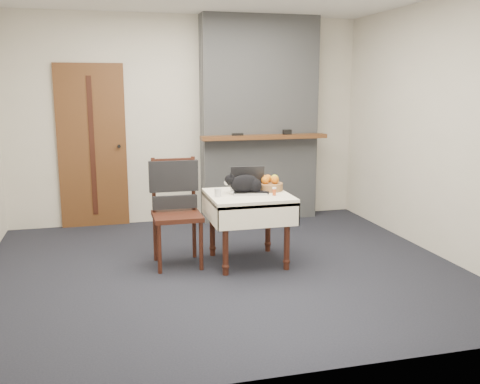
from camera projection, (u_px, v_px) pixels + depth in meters
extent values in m
plane|color=black|center=(224.00, 268.00, 5.17)|extent=(4.50, 4.50, 0.00)
cube|color=beige|center=(188.00, 120.00, 6.81)|extent=(4.50, 0.02, 2.60)
cube|color=beige|center=(437.00, 129.00, 5.47)|extent=(0.02, 4.00, 2.60)
cube|color=brown|center=(92.00, 146.00, 6.55)|extent=(0.82, 0.05, 2.00)
cube|color=#36130E|center=(92.00, 147.00, 6.52)|extent=(0.06, 0.01, 1.70)
cylinder|color=black|center=(119.00, 146.00, 6.59)|extent=(0.04, 0.06, 0.04)
cube|color=gray|center=(259.00, 120.00, 6.89)|extent=(1.50, 0.30, 2.60)
cube|color=brown|center=(265.00, 137.00, 6.70)|extent=(1.62, 0.18, 0.05)
cube|color=black|center=(238.00, 134.00, 6.61)|extent=(0.14, 0.04, 0.03)
cube|color=black|center=(287.00, 132.00, 6.77)|extent=(0.10, 0.07, 0.06)
cylinder|color=#36130E|center=(225.00, 242.00, 4.93)|extent=(0.06, 0.06, 0.64)
sphere|color=#36130E|center=(226.00, 267.00, 4.98)|extent=(0.07, 0.07, 0.07)
cylinder|color=#36130E|center=(287.00, 237.00, 5.08)|extent=(0.06, 0.06, 0.64)
sphere|color=#36130E|center=(286.00, 261.00, 5.12)|extent=(0.07, 0.07, 0.07)
cylinder|color=#36130E|center=(212.00, 226.00, 5.50)|extent=(0.06, 0.06, 0.64)
sphere|color=#36130E|center=(213.00, 248.00, 5.54)|extent=(0.07, 0.07, 0.07)
cylinder|color=#36130E|center=(268.00, 222.00, 5.64)|extent=(0.06, 0.06, 0.64)
sphere|color=#36130E|center=(268.00, 244.00, 5.69)|extent=(0.07, 0.07, 0.07)
cube|color=white|center=(248.00, 197.00, 5.22)|extent=(0.78, 0.78, 0.06)
cube|color=white|center=(259.00, 217.00, 4.87)|extent=(0.78, 0.01, 0.22)
cube|color=white|center=(238.00, 200.00, 5.60)|extent=(0.78, 0.01, 0.22)
cube|color=white|center=(210.00, 210.00, 5.14)|extent=(0.01, 0.78, 0.22)
cube|color=white|center=(285.00, 205.00, 5.33)|extent=(0.01, 0.78, 0.22)
cube|color=#B7B7BC|center=(249.00, 192.00, 5.22)|extent=(0.36, 0.27, 0.02)
cube|color=black|center=(249.00, 191.00, 5.22)|extent=(0.30, 0.19, 0.00)
cube|color=black|center=(247.00, 177.00, 5.33)|extent=(0.34, 0.10, 0.23)
cube|color=#95AFDA|center=(247.00, 177.00, 5.33)|extent=(0.31, 0.09, 0.21)
ellipsoid|color=black|center=(245.00, 184.00, 5.20)|extent=(0.32, 0.23, 0.19)
ellipsoid|color=black|center=(254.00, 186.00, 5.21)|extent=(0.18, 0.19, 0.15)
sphere|color=black|center=(230.00, 180.00, 5.19)|extent=(0.13, 0.13, 0.11)
ellipsoid|color=white|center=(226.00, 183.00, 5.19)|extent=(0.06, 0.06, 0.05)
ellipsoid|color=white|center=(233.00, 188.00, 5.20)|extent=(0.06, 0.07, 0.07)
cone|color=black|center=(231.00, 175.00, 5.15)|extent=(0.04, 0.05, 0.04)
cone|color=black|center=(231.00, 174.00, 5.21)|extent=(0.04, 0.05, 0.04)
cylinder|color=black|center=(261.00, 192.00, 5.16)|extent=(0.15, 0.11, 0.03)
sphere|color=white|center=(232.00, 193.00, 5.18)|extent=(0.04, 0.04, 0.04)
sphere|color=white|center=(232.00, 191.00, 5.24)|extent=(0.04, 0.04, 0.04)
cylinder|color=silver|center=(218.00, 193.00, 5.07)|extent=(0.07, 0.07, 0.08)
cylinder|color=#B44116|center=(274.00, 192.00, 5.12)|extent=(0.03, 0.03, 0.06)
cylinder|color=white|center=(274.00, 188.00, 5.12)|extent=(0.04, 0.04, 0.02)
cylinder|color=#9D713F|center=(269.00, 187.00, 5.37)|extent=(0.27, 0.27, 0.07)
sphere|color=orange|center=(265.00, 180.00, 5.31)|extent=(0.08, 0.08, 0.08)
sphere|color=orange|center=(275.00, 180.00, 5.32)|extent=(0.08, 0.08, 0.08)
sphere|color=orange|center=(268.00, 178.00, 5.40)|extent=(0.08, 0.08, 0.08)
sphere|color=yellow|center=(275.00, 179.00, 5.40)|extent=(0.08, 0.08, 0.08)
sphere|color=orange|center=(264.00, 179.00, 5.38)|extent=(0.08, 0.08, 0.08)
cube|color=black|center=(265.00, 191.00, 5.33)|extent=(0.11, 0.11, 0.01)
cube|color=#36130E|center=(177.00, 216.00, 5.17)|extent=(0.46, 0.46, 0.04)
cylinder|color=#36130E|center=(159.00, 248.00, 4.98)|extent=(0.04, 0.04, 0.49)
cylinder|color=#36130E|center=(201.00, 245.00, 5.08)|extent=(0.04, 0.04, 0.49)
cylinder|color=#36130E|center=(155.00, 237.00, 5.36)|extent=(0.04, 0.04, 0.49)
cylinder|color=#36130E|center=(194.00, 234.00, 5.46)|extent=(0.04, 0.04, 0.49)
cylinder|color=#36130E|center=(154.00, 186.00, 5.26)|extent=(0.04, 0.04, 0.55)
cylinder|color=#36130E|center=(193.00, 184.00, 5.35)|extent=(0.04, 0.04, 0.55)
cube|color=#36130E|center=(173.00, 174.00, 5.28)|extent=(0.40, 0.03, 0.31)
cube|color=black|center=(174.00, 176.00, 5.28)|extent=(0.48, 0.07, 0.31)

